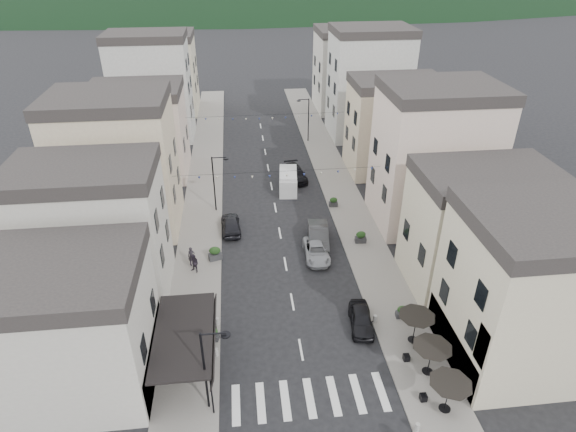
% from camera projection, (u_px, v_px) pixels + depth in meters
% --- Properties ---
extents(ground, '(700.00, 700.00, 0.00)m').
position_uv_depth(ground, '(315.00, 426.00, 27.73)').
color(ground, black).
rests_on(ground, ground).
extents(sidewalk_left, '(4.00, 76.00, 0.12)m').
position_uv_depth(sidewalk_left, '(205.00, 185.00, 54.44)').
color(sidewalk_left, slate).
rests_on(sidewalk_left, ground).
extents(sidewalk_right, '(4.00, 76.00, 0.12)m').
position_uv_depth(sidewalk_right, '(335.00, 179.00, 55.87)').
color(sidewalk_right, slate).
rests_on(sidewalk_right, ground).
extents(boutique_building, '(12.00, 8.00, 8.00)m').
position_uv_depth(boutique_building, '(46.00, 335.00, 28.52)').
color(boutique_building, '#B1ADA3').
rests_on(boutique_building, ground).
extents(bistro_building, '(10.00, 8.00, 10.00)m').
position_uv_depth(bistro_building, '(536.00, 296.00, 30.02)').
color(bistro_building, beige).
rests_on(bistro_building, ground).
extents(boutique_awning, '(3.77, 7.50, 3.28)m').
position_uv_depth(boutique_awning, '(188.00, 335.00, 29.76)').
color(boutique_awning, black).
rests_on(boutique_awning, ground).
extents(buildings_row_left, '(10.20, 54.16, 14.00)m').
position_uv_depth(buildings_row_left, '(141.00, 119.00, 55.65)').
color(buildings_row_left, '#B1ADA3').
rests_on(buildings_row_left, ground).
extents(buildings_row_right, '(10.20, 54.16, 14.50)m').
position_uv_depth(buildings_row_right, '(388.00, 112.00, 57.33)').
color(buildings_row_right, beige).
rests_on(buildings_row_right, ground).
extents(cafe_terrace, '(2.50, 8.10, 2.53)m').
position_uv_depth(cafe_terrace, '(432.00, 350.00, 29.68)').
color(cafe_terrace, black).
rests_on(cafe_terrace, ground).
extents(streetlamp_left_near, '(1.70, 0.56, 6.00)m').
position_uv_depth(streetlamp_left_near, '(209.00, 363.00, 27.02)').
color(streetlamp_left_near, black).
rests_on(streetlamp_left_near, ground).
extents(streetlamp_left_far, '(1.70, 0.56, 6.00)m').
position_uv_depth(streetlamp_left_far, '(216.00, 178.00, 47.62)').
color(streetlamp_left_far, black).
rests_on(streetlamp_left_far, ground).
extents(streetlamp_right_far, '(1.70, 0.56, 6.00)m').
position_uv_depth(streetlamp_right_far, '(306.00, 116.00, 64.18)').
color(streetlamp_right_far, black).
rests_on(streetlamp_right_far, ground).
extents(bollards, '(11.66, 10.26, 0.60)m').
position_uv_depth(bollards, '(302.00, 351.00, 32.24)').
color(bollards, gray).
rests_on(bollards, ground).
extents(bunting_near, '(19.00, 0.28, 0.62)m').
position_uv_depth(bunting_near, '(278.00, 175.00, 43.76)').
color(bunting_near, black).
rests_on(bunting_near, ground).
extents(bunting_far, '(19.00, 0.28, 0.62)m').
position_uv_depth(bunting_far, '(266.00, 118.00, 57.49)').
color(bunting_far, black).
rests_on(bunting_far, ground).
extents(parked_car_a, '(2.00, 4.06, 1.33)m').
position_uv_depth(parked_car_a, '(361.00, 319.00, 34.53)').
color(parked_car_a, black).
rests_on(parked_car_a, ground).
extents(parked_car_b, '(2.37, 5.32, 1.70)m').
position_uv_depth(parked_car_b, '(318.00, 236.00, 43.68)').
color(parked_car_b, '#313234').
rests_on(parked_car_b, ground).
extents(parked_car_c, '(2.18, 4.54, 1.25)m').
position_uv_depth(parked_car_c, '(316.00, 251.00, 42.03)').
color(parked_car_c, '#96979E').
rests_on(parked_car_c, ground).
extents(parked_car_d, '(2.61, 5.05, 1.40)m').
position_uv_depth(parked_car_d, '(296.00, 173.00, 55.58)').
color(parked_car_d, black).
rests_on(parked_car_d, ground).
extents(parked_car_e, '(2.00, 4.42, 1.47)m').
position_uv_depth(parked_car_e, '(231.00, 224.00, 45.74)').
color(parked_car_e, black).
rests_on(parked_car_e, ground).
extents(delivery_van, '(2.39, 4.95, 2.29)m').
position_uv_depth(delivery_van, '(288.00, 180.00, 53.03)').
color(delivery_van, silver).
rests_on(delivery_van, ground).
extents(pedestrian_a, '(0.63, 0.43, 1.66)m').
position_uv_depth(pedestrian_a, '(191.00, 256.00, 40.83)').
color(pedestrian_a, black).
rests_on(pedestrian_a, sidewalk_left).
extents(pedestrian_b, '(1.03, 0.98, 1.67)m').
position_uv_depth(pedestrian_b, '(194.00, 264.00, 39.89)').
color(pedestrian_b, black).
rests_on(pedestrian_b, sidewalk_left).
extents(planter_la, '(1.00, 0.72, 1.01)m').
position_uv_depth(planter_la, '(212.00, 334.00, 33.32)').
color(planter_la, '#29292B').
rests_on(planter_la, sidewalk_left).
extents(planter_lb, '(1.25, 0.92, 1.26)m').
position_uv_depth(planter_lb, '(215.00, 253.00, 41.56)').
color(planter_lb, '#2F2F32').
rests_on(planter_lb, sidewalk_left).
extents(planter_ra, '(0.92, 0.55, 0.99)m').
position_uv_depth(planter_ra, '(402.00, 312.00, 35.30)').
color(planter_ra, '#303032').
rests_on(planter_ra, sidewalk_right).
extents(planter_rb, '(1.05, 0.62, 1.13)m').
position_uv_depth(planter_rb, '(361.00, 237.00, 43.93)').
color(planter_rb, '#2B2A2C').
rests_on(planter_rb, sidewalk_right).
extents(planter_rc, '(0.92, 0.54, 1.00)m').
position_uv_depth(planter_rc, '(333.00, 202.00, 49.83)').
color(planter_rc, '#2C2C2F').
rests_on(planter_rc, sidewalk_right).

